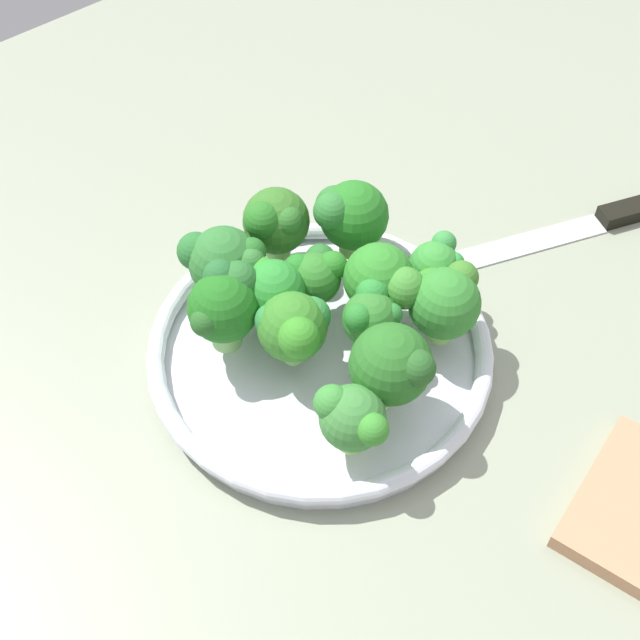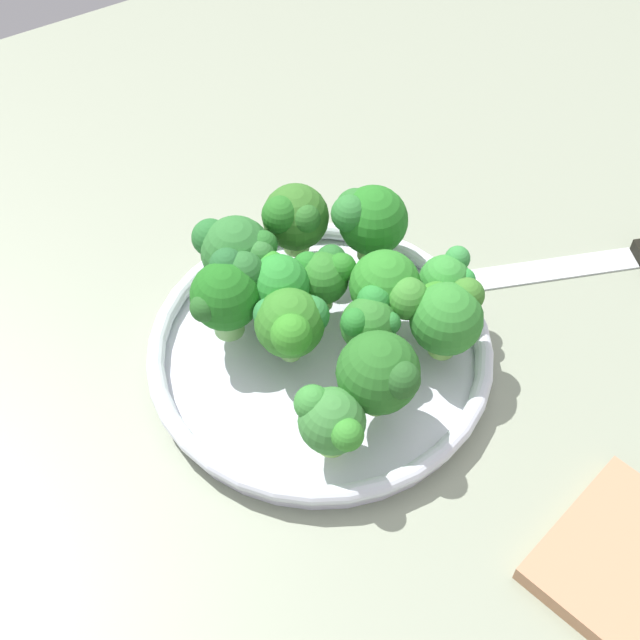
{
  "view_description": "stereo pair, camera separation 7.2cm",
  "coord_description": "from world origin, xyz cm",
  "px_view_note": "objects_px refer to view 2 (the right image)",
  "views": [
    {
      "loc": [
        -31.49,
        33.21,
        62.2
      ],
      "look_at": [
        3.18,
        3.85,
        5.82
      ],
      "focal_mm": 49.53,
      "sensor_mm": 36.0,
      "label": 1
    },
    {
      "loc": [
        -35.71,
        27.34,
        62.2
      ],
      "look_at": [
        3.18,
        3.85,
        5.82
      ],
      "focal_mm": 49.53,
      "sensor_mm": 36.0,
      "label": 2
    }
  ],
  "objects_px": {
    "broccoli_floret_10": "(381,374)",
    "knife": "(635,254)",
    "broccoli_floret_3": "(277,285)",
    "broccoli_floret_7": "(368,219)",
    "broccoli_floret_12": "(368,326)",
    "broccoli_floret_6": "(227,292)",
    "bowl": "(320,352)",
    "broccoli_floret_8": "(291,324)",
    "broccoli_floret_0": "(324,274)",
    "broccoli_floret_1": "(387,289)",
    "broccoli_floret_9": "(236,251)",
    "broccoli_floret_11": "(296,217)",
    "broccoli_floret_4": "(447,316)",
    "broccoli_floret_2": "(331,421)",
    "broccoli_floret_5": "(446,281)"
  },
  "relations": [
    {
      "from": "broccoli_floret_4",
      "to": "broccoli_floret_7",
      "type": "height_order",
      "value": "broccoli_floret_7"
    },
    {
      "from": "bowl",
      "to": "broccoli_floret_9",
      "type": "xyz_separation_m",
      "value": [
        0.09,
        0.03,
        0.06
      ]
    },
    {
      "from": "broccoli_floret_6",
      "to": "broccoli_floret_9",
      "type": "distance_m",
      "value": 0.05
    },
    {
      "from": "broccoli_floret_2",
      "to": "broccoli_floret_4",
      "type": "relative_size",
      "value": 0.88
    },
    {
      "from": "broccoli_floret_6",
      "to": "broccoli_floret_12",
      "type": "relative_size",
      "value": 1.17
    },
    {
      "from": "broccoli_floret_6",
      "to": "broccoli_floret_7",
      "type": "distance_m",
      "value": 0.15
    },
    {
      "from": "broccoli_floret_7",
      "to": "knife",
      "type": "height_order",
      "value": "broccoli_floret_7"
    },
    {
      "from": "broccoli_floret_12",
      "to": "knife",
      "type": "xyz_separation_m",
      "value": [
        -0.02,
        -0.3,
        -0.06
      ]
    },
    {
      "from": "broccoli_floret_2",
      "to": "knife",
      "type": "height_order",
      "value": "broccoli_floret_2"
    },
    {
      "from": "bowl",
      "to": "broccoli_floret_8",
      "type": "height_order",
      "value": "broccoli_floret_8"
    },
    {
      "from": "broccoli_floret_2",
      "to": "broccoli_floret_6",
      "type": "height_order",
      "value": "broccoli_floret_6"
    },
    {
      "from": "broccoli_floret_0",
      "to": "broccoli_floret_1",
      "type": "relative_size",
      "value": 0.79
    },
    {
      "from": "broccoli_floret_3",
      "to": "broccoli_floret_9",
      "type": "relative_size",
      "value": 0.93
    },
    {
      "from": "broccoli_floret_0",
      "to": "broccoli_floret_11",
      "type": "height_order",
      "value": "broccoli_floret_11"
    },
    {
      "from": "broccoli_floret_2",
      "to": "broccoli_floret_9",
      "type": "distance_m",
      "value": 0.19
    },
    {
      "from": "broccoli_floret_11",
      "to": "knife",
      "type": "xyz_separation_m",
      "value": [
        -0.15,
        -0.28,
        -0.06
      ]
    },
    {
      "from": "broccoli_floret_8",
      "to": "broccoli_floret_2",
      "type": "bearing_deg",
      "value": 168.96
    },
    {
      "from": "bowl",
      "to": "broccoli_floret_5",
      "type": "xyz_separation_m",
      "value": [
        -0.02,
        -0.11,
        0.05
      ]
    },
    {
      "from": "broccoli_floret_2",
      "to": "knife",
      "type": "relative_size",
      "value": 0.24
    },
    {
      "from": "broccoli_floret_4",
      "to": "broccoli_floret_9",
      "type": "distance_m",
      "value": 0.19
    },
    {
      "from": "broccoli_floret_1",
      "to": "broccoli_floret_2",
      "type": "bearing_deg",
      "value": 127.67
    },
    {
      "from": "broccoli_floret_10",
      "to": "broccoli_floret_12",
      "type": "distance_m",
      "value": 0.05
    },
    {
      "from": "bowl",
      "to": "broccoli_floret_1",
      "type": "xyz_separation_m",
      "value": [
        -0.01,
        -0.06,
        0.06
      ]
    },
    {
      "from": "broccoli_floret_11",
      "to": "bowl",
      "type": "bearing_deg",
      "value": 159.94
    },
    {
      "from": "broccoli_floret_4",
      "to": "broccoli_floret_5",
      "type": "distance_m",
      "value": 0.05
    },
    {
      "from": "broccoli_floret_8",
      "to": "broccoli_floret_10",
      "type": "relative_size",
      "value": 0.9
    },
    {
      "from": "broccoli_floret_0",
      "to": "broccoli_floret_11",
      "type": "relative_size",
      "value": 0.82
    },
    {
      "from": "bowl",
      "to": "broccoli_floret_10",
      "type": "distance_m",
      "value": 0.1
    },
    {
      "from": "broccoli_floret_6",
      "to": "broccoli_floret_10",
      "type": "bearing_deg",
      "value": -155.7
    },
    {
      "from": "broccoli_floret_2",
      "to": "broccoli_floret_8",
      "type": "distance_m",
      "value": 0.09
    },
    {
      "from": "broccoli_floret_7",
      "to": "knife",
      "type": "relative_size",
      "value": 0.29
    },
    {
      "from": "broccoli_floret_11",
      "to": "broccoli_floret_5",
      "type": "bearing_deg",
      "value": -149.33
    },
    {
      "from": "broccoli_floret_10",
      "to": "knife",
      "type": "bearing_deg",
      "value": -84.44
    },
    {
      "from": "broccoli_floret_0",
      "to": "knife",
      "type": "height_order",
      "value": "broccoli_floret_0"
    },
    {
      "from": "broccoli_floret_1",
      "to": "broccoli_floret_11",
      "type": "height_order",
      "value": "broccoli_floret_1"
    },
    {
      "from": "broccoli_floret_0",
      "to": "broccoli_floret_11",
      "type": "distance_m",
      "value": 0.07
    },
    {
      "from": "broccoli_floret_7",
      "to": "broccoli_floret_8",
      "type": "distance_m",
      "value": 0.13
    },
    {
      "from": "bowl",
      "to": "broccoli_floret_8",
      "type": "xyz_separation_m",
      "value": [
        0.0,
        0.03,
        0.06
      ]
    },
    {
      "from": "bowl",
      "to": "broccoli_floret_12",
      "type": "height_order",
      "value": "broccoli_floret_12"
    },
    {
      "from": "broccoli_floret_0",
      "to": "broccoli_floret_4",
      "type": "relative_size",
      "value": 0.81
    },
    {
      "from": "broccoli_floret_2",
      "to": "broccoli_floret_4",
      "type": "distance_m",
      "value": 0.13
    },
    {
      "from": "broccoli_floret_3",
      "to": "broccoli_floret_7",
      "type": "relative_size",
      "value": 0.9
    },
    {
      "from": "broccoli_floret_7",
      "to": "broccoli_floret_10",
      "type": "height_order",
      "value": "broccoli_floret_10"
    },
    {
      "from": "broccoli_floret_8",
      "to": "broccoli_floret_5",
      "type": "bearing_deg",
      "value": -98.77
    },
    {
      "from": "broccoli_floret_2",
      "to": "broccoli_floret_11",
      "type": "bearing_deg",
      "value": -23.13
    },
    {
      "from": "broccoli_floret_2",
      "to": "broccoli_floret_6",
      "type": "xyz_separation_m",
      "value": [
        0.14,
        0.01,
        0.01
      ]
    },
    {
      "from": "bowl",
      "to": "broccoli_floret_4",
      "type": "xyz_separation_m",
      "value": [
        -0.06,
        -0.09,
        0.05
      ]
    },
    {
      "from": "broccoli_floret_7",
      "to": "broccoli_floret_6",
      "type": "bearing_deg",
      "value": 94.51
    },
    {
      "from": "broccoli_floret_9",
      "to": "broccoli_floret_4",
      "type": "bearing_deg",
      "value": -143.3
    },
    {
      "from": "broccoli_floret_7",
      "to": "broccoli_floret_9",
      "type": "relative_size",
      "value": 1.04
    }
  ]
}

